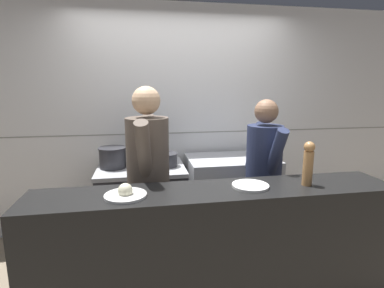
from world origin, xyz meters
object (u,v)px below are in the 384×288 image
(sauce_pot, at_px, (141,154))
(chef_head_cook, at_px, (148,179))
(oven_range, at_px, (142,205))
(plated_dish_main, at_px, (125,193))
(plated_dish_appetiser, at_px, (250,186))
(chef_sous, at_px, (263,177))
(stock_pot, at_px, (113,157))
(pepper_mill, at_px, (308,163))
(braising_pot, at_px, (166,159))

(sauce_pot, distance_m, chef_head_cook, 0.75)
(oven_range, relative_size, chef_head_cook, 0.53)
(plated_dish_main, xyz_separation_m, plated_dish_appetiser, (0.86, 0.04, -0.01))
(plated_dish_main, xyz_separation_m, chef_sous, (1.20, 0.60, -0.14))
(sauce_pot, bearing_deg, plated_dish_appetiser, -58.07)
(plated_dish_appetiser, bearing_deg, chef_head_cook, 146.13)
(sauce_pot, relative_size, chef_sous, 0.18)
(stock_pot, xyz_separation_m, plated_dish_main, (0.18, -1.22, 0.04))
(plated_dish_appetiser, bearing_deg, chef_sous, 58.58)
(plated_dish_appetiser, bearing_deg, plated_dish_main, -177.32)
(plated_dish_main, xyz_separation_m, pepper_mill, (1.28, 0.01, 0.15))
(chef_sous, bearing_deg, stock_pot, 152.00)
(plated_dish_main, height_order, chef_sous, chef_sous)
(plated_dish_appetiser, bearing_deg, pepper_mill, -4.40)
(pepper_mill, bearing_deg, sauce_pot, 133.20)
(plated_dish_appetiser, height_order, chef_head_cook, chef_head_cook)
(oven_range, height_order, stock_pot, stock_pot)
(pepper_mill, xyz_separation_m, chef_head_cook, (-1.12, 0.50, -0.22))
(oven_range, height_order, chef_sous, chef_sous)
(sauce_pot, xyz_separation_m, chef_head_cook, (0.06, -0.74, -0.04))
(plated_dish_appetiser, relative_size, chef_head_cook, 0.15)
(stock_pot, distance_m, braising_pot, 0.55)
(plated_dish_appetiser, bearing_deg, oven_range, 122.95)
(oven_range, distance_m, pepper_mill, 1.83)
(oven_range, relative_size, chef_sous, 0.57)
(stock_pot, bearing_deg, braising_pot, -4.45)
(plated_dish_main, bearing_deg, pepper_mill, 0.38)
(oven_range, bearing_deg, braising_pot, -7.13)
(stock_pot, xyz_separation_m, pepper_mill, (1.46, -1.21, 0.19))
(oven_range, xyz_separation_m, stock_pot, (-0.29, 0.01, 0.54))
(oven_range, distance_m, stock_pot, 0.61)
(braising_pot, height_order, pepper_mill, pepper_mill)
(oven_range, xyz_separation_m, sauce_pot, (-0.00, 0.05, 0.56))
(plated_dish_appetiser, relative_size, chef_sous, 0.16)
(plated_dish_main, bearing_deg, stock_pot, 98.49)
(oven_range, relative_size, plated_dish_main, 3.33)
(chef_head_cook, bearing_deg, chef_sous, 13.34)
(chef_head_cook, bearing_deg, plated_dish_main, -98.95)
(sauce_pot, distance_m, braising_pot, 0.28)
(sauce_pot, relative_size, chef_head_cook, 0.17)
(plated_dish_appetiser, distance_m, chef_head_cook, 0.85)
(braising_pot, bearing_deg, stock_pot, 175.55)
(braising_pot, relative_size, pepper_mill, 0.74)
(plated_dish_appetiser, xyz_separation_m, pepper_mill, (0.41, -0.03, 0.16))
(stock_pot, bearing_deg, chef_sous, -24.14)
(plated_dish_main, height_order, pepper_mill, pepper_mill)
(sauce_pot, height_order, plated_dish_appetiser, sauce_pot)
(pepper_mill, bearing_deg, stock_pot, 140.31)
(chef_head_cook, distance_m, chef_sous, 1.05)
(plated_dish_main, distance_m, chef_sous, 1.35)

